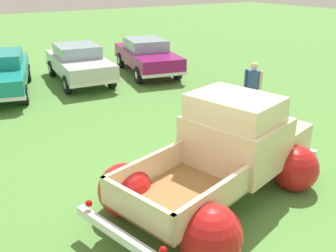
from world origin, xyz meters
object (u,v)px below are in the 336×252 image
Objects in this scene: show_car_3 at (147,55)px; spectator_0 at (253,86)px; show_car_2 at (79,62)px; vintage_pickup_truck at (227,157)px.

spectator_0 is at bearing 12.89° from show_car_3.
vintage_pickup_truck is at bearing 2.31° from show_car_2.
spectator_0 is (2.98, -6.38, 0.12)m from show_car_2.
show_car_2 is 2.93m from show_car_3.
show_car_3 is 3.03× the size of spectator_0.
show_car_2 is at bearing 71.86° from vintage_pickup_truck.
vintage_pickup_truck reaches higher than show_car_2.
spectator_0 is (0.06, -6.19, 0.12)m from show_car_3.
show_car_3 is (2.92, -0.19, 0.00)m from show_car_2.
vintage_pickup_truck is 3.11× the size of spectator_0.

